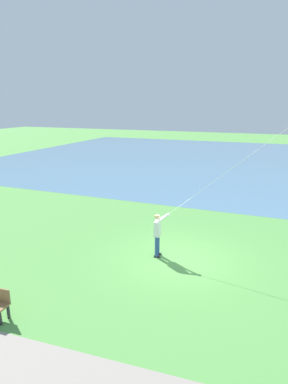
{
  "coord_description": "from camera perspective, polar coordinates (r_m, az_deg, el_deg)",
  "views": [
    {
      "loc": [
        -11.14,
        -2.99,
        5.79
      ],
      "look_at": [
        -0.02,
        1.43,
        2.56
      ],
      "focal_mm": 30.31,
      "sensor_mm": 36.0,
      "label": 1
    }
  ],
  "objects": [
    {
      "name": "walkway_path",
      "position": [
        8.73,
        -23.46,
        -27.83
      ],
      "size": [
        4.46,
        32.09,
        0.02
      ],
      "primitive_type": "cube",
      "rotation": [
        0.0,
        0.0,
        0.06
      ],
      "color": "gray",
      "rests_on": "ground"
    },
    {
      "name": "ground_plane",
      "position": [
        12.9,
        6.08,
        -11.63
      ],
      "size": [
        120.0,
        120.0,
        0.0
      ],
      "primitive_type": "plane",
      "color": "#569947"
    },
    {
      "name": "lake_water",
      "position": [
        36.68,
        10.5,
        5.8
      ],
      "size": [
        36.0,
        44.0,
        0.01
      ],
      "primitive_type": "cube",
      "color": "teal",
      "rests_on": "ground"
    },
    {
      "name": "person_kite_flyer",
      "position": [
        12.66,
        2.47,
        -6.9
      ],
      "size": [
        0.52,
        0.62,
        1.83
      ],
      "color": "#232328",
      "rests_on": "ground"
    }
  ]
}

